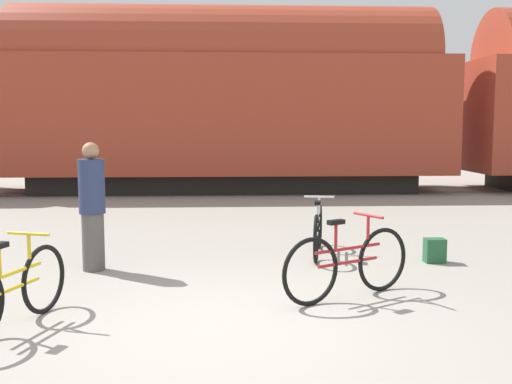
# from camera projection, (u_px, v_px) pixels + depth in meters

# --- Properties ---
(ground_plane) EXTENTS (80.00, 80.00, 0.00)m
(ground_plane) POSITION_uv_depth(u_px,v_px,m) (223.00, 324.00, 5.82)
(ground_plane) COLOR gray
(freight_train) EXTENTS (40.43, 3.14, 5.33)m
(freight_train) POSITION_uv_depth(u_px,v_px,m) (225.00, 96.00, 17.36)
(freight_train) COLOR black
(freight_train) RESTS_ON ground_plane
(rail_near) EXTENTS (52.43, 0.07, 0.01)m
(rail_near) POSITION_uv_depth(u_px,v_px,m) (225.00, 193.00, 16.96)
(rail_near) COLOR #4C4238
(rail_near) RESTS_ON ground_plane
(rail_far) EXTENTS (52.43, 0.07, 0.01)m
(rail_far) POSITION_uv_depth(u_px,v_px,m) (225.00, 188.00, 18.38)
(rail_far) COLOR #4C4238
(rail_far) RESTS_ON ground_plane
(bicycle_maroon) EXTENTS (1.58, 0.96, 0.93)m
(bicycle_maroon) POSITION_uv_depth(u_px,v_px,m) (348.00, 263.00, 6.66)
(bicycle_maroon) COLOR black
(bicycle_maroon) RESTS_ON ground_plane
(bicycle_yellow) EXTENTS (0.58, 1.63, 0.88)m
(bicycle_yellow) POSITION_uv_depth(u_px,v_px,m) (13.00, 290.00, 5.66)
(bicycle_yellow) COLOR black
(bicycle_yellow) RESTS_ON ground_plane
(bicycle_silver) EXTENTS (0.49, 1.72, 0.86)m
(bicycle_silver) POSITION_uv_depth(u_px,v_px,m) (318.00, 231.00, 8.87)
(bicycle_silver) COLOR black
(bicycle_silver) RESTS_ON ground_plane
(person_in_navy) EXTENTS (0.34, 0.34, 1.70)m
(person_in_navy) POSITION_uv_depth(u_px,v_px,m) (92.00, 207.00, 7.90)
(person_in_navy) COLOR #514C47
(person_in_navy) RESTS_ON ground_plane
(backpack) EXTENTS (0.28, 0.20, 0.34)m
(backpack) POSITION_uv_depth(u_px,v_px,m) (435.00, 250.00, 8.42)
(backpack) COLOR #235633
(backpack) RESTS_ON ground_plane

